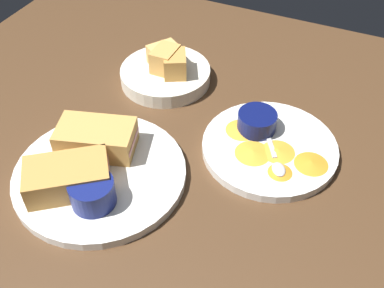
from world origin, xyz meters
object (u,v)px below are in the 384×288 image
(sandwich_half_far, at_px, (68,177))
(spoon_by_dark_ramekin, at_px, (94,174))
(plate_sandwich_main, at_px, (100,174))
(sandwich_half_near, at_px, (96,138))
(ramekin_dark_sauce, at_px, (92,192))
(plate_chips_companion, at_px, (269,148))
(bread_basket_rear, at_px, (166,71))
(spoon_by_gravy_ramekin, at_px, (277,164))
(ramekin_light_gravy, at_px, (257,121))

(sandwich_half_far, height_order, spoon_by_dark_ramekin, sandwich_half_far)
(plate_sandwich_main, height_order, sandwich_half_near, sandwich_half_near)
(ramekin_dark_sauce, height_order, plate_chips_companion, ramekin_dark_sauce)
(spoon_by_dark_ramekin, xyz_separation_m, bread_basket_rear, (-0.02, 0.30, 0.00))
(plate_sandwich_main, xyz_separation_m, sandwich_half_near, (-0.03, 0.04, 0.03))
(sandwich_half_near, relative_size, spoon_by_dark_ramekin, 1.62)
(spoon_by_dark_ramekin, bearing_deg, plate_chips_companion, 38.05)
(spoon_by_gravy_ramekin, bearing_deg, sandwich_half_near, -163.24)
(plate_chips_companion, bearing_deg, plate_sandwich_main, -143.44)
(sandwich_half_near, xyz_separation_m, spoon_by_gravy_ramekin, (0.30, 0.09, -0.02))
(sandwich_half_near, xyz_separation_m, ramekin_dark_sauce, (0.06, -0.10, -0.00))
(plate_sandwich_main, height_order, bread_basket_rear, bread_basket_rear)
(plate_sandwich_main, relative_size, plate_chips_companion, 1.20)
(ramekin_dark_sauce, bearing_deg, sandwich_half_far, 170.17)
(ramekin_dark_sauce, relative_size, spoon_by_dark_ramekin, 0.77)
(plate_chips_companion, bearing_deg, sandwich_half_near, -153.90)
(ramekin_dark_sauce, height_order, spoon_by_dark_ramekin, ramekin_dark_sauce)
(sandwich_half_near, xyz_separation_m, spoon_by_dark_ramekin, (0.03, -0.06, -0.02))
(ramekin_dark_sauce, xyz_separation_m, spoon_by_gravy_ramekin, (0.24, 0.19, -0.02))
(sandwich_half_far, height_order, bread_basket_rear, bread_basket_rear)
(sandwich_half_near, height_order, bread_basket_rear, bread_basket_rear)
(spoon_by_gravy_ramekin, xyz_separation_m, bread_basket_rear, (-0.29, 0.16, 0.00))
(spoon_by_dark_ramekin, bearing_deg, ramekin_dark_sauce, -57.30)
(sandwich_half_near, height_order, plate_chips_companion, sandwich_half_near)
(sandwich_half_near, bearing_deg, spoon_by_gravy_ramekin, 16.76)
(spoon_by_dark_ramekin, height_order, bread_basket_rear, bread_basket_rear)
(plate_sandwich_main, height_order, sandwich_half_far, sandwich_half_far)
(plate_chips_companion, bearing_deg, ramekin_light_gravy, 140.19)
(sandwich_half_far, distance_m, ramekin_light_gravy, 0.34)
(plate_sandwich_main, relative_size, sandwich_half_far, 1.92)
(sandwich_half_far, bearing_deg, bread_basket_rear, 89.63)
(sandwich_half_near, distance_m, bread_basket_rear, 0.24)
(spoon_by_gravy_ramekin, relative_size, bread_basket_rear, 0.50)
(sandwich_half_near, height_order, ramekin_dark_sauce, sandwich_half_near)
(sandwich_half_near, height_order, sandwich_half_far, same)
(ramekin_dark_sauce, distance_m, plate_chips_companion, 0.32)
(plate_sandwich_main, height_order, plate_chips_companion, same)
(sandwich_half_near, distance_m, sandwich_half_far, 0.09)
(bread_basket_rear, bearing_deg, spoon_by_dark_ramekin, -86.36)
(sandwich_half_far, xyz_separation_m, spoon_by_dark_ramekin, (0.02, 0.04, -0.02))
(spoon_by_gravy_ramekin, bearing_deg, bread_basket_rear, 151.51)
(spoon_by_gravy_ramekin, bearing_deg, plate_sandwich_main, -153.13)
(spoon_by_gravy_ramekin, bearing_deg, ramekin_dark_sauce, -140.86)
(sandwich_half_far, bearing_deg, plate_sandwich_main, 64.70)
(ramekin_dark_sauce, bearing_deg, spoon_by_dark_ramekin, 122.70)
(sandwich_half_near, height_order, spoon_by_gravy_ramekin, sandwich_half_near)
(bread_basket_rear, bearing_deg, ramekin_light_gravy, -19.99)
(ramekin_light_gravy, relative_size, spoon_by_gravy_ramekin, 0.76)
(sandwich_half_far, bearing_deg, ramekin_dark_sauce, -9.83)
(plate_sandwich_main, bearing_deg, plate_chips_companion, 36.56)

